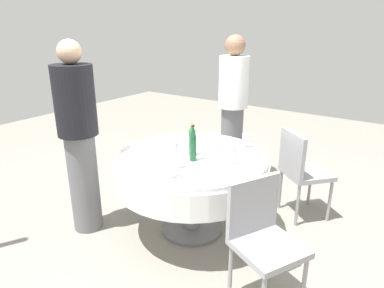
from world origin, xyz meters
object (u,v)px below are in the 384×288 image
object	(u,v)px
plate_left	(144,157)
plate_far	(176,146)
dining_table	(192,171)
wine_glass_rear	(232,151)
wine_glass_south	(216,138)
plate_outer	(216,155)
bottle_green_north	(191,140)
plate_right	(204,141)
wine_glass_near	(172,166)
person_east	(79,137)
bottle_clear_east	(175,152)
chair_rear	(300,167)
wine_glass_west	(246,138)
chair_west	(261,233)
bottle_dark_green_front	(193,144)
person_north	(233,107)

from	to	relation	value
plate_left	plate_far	world-z (taller)	same
dining_table	wine_glass_rear	world-z (taller)	wine_glass_rear
wine_glass_south	plate_outer	bearing A→B (deg)	-147.99
bottle_green_north	plate_right	distance (m)	0.41
wine_glass_near	plate_outer	xyz separation A→B (m)	(0.56, -0.04, -0.08)
person_east	dining_table	bearing A→B (deg)	-90.00
wine_glass_rear	plate_outer	size ratio (longest dim) A/B	0.63
bottle_clear_east	plate_left	size ratio (longest dim) A/B	1.27
wine_glass_south	chair_rear	bearing A→B (deg)	-49.45
plate_left	plate_right	bearing A→B (deg)	-15.16
plate_far	person_east	xyz separation A→B (m)	(-0.62, 0.58, 0.15)
bottle_clear_east	person_east	xyz separation A→B (m)	(-0.21, 0.88, 0.02)
wine_glass_near	wine_glass_west	xyz separation A→B (m)	(0.91, -0.15, 0.00)
wine_glass_rear	chair_west	world-z (taller)	wine_glass_rear
dining_table	bottle_green_north	bearing A→B (deg)	103.52
bottle_green_north	chair_west	xyz separation A→B (m)	(-0.42, -0.85, -0.36)
dining_table	bottle_dark_green_front	xyz separation A→B (m)	(-0.09, -0.08, 0.29)
wine_glass_near	wine_glass_rear	bearing A→B (deg)	-26.42
bottle_green_north	person_east	world-z (taller)	person_east
dining_table	wine_glass_west	bearing A→B (deg)	-32.29
plate_left	person_north	world-z (taller)	person_north
wine_glass_south	plate_right	distance (m)	0.24
bottle_dark_green_front	person_north	xyz separation A→B (m)	(1.29, 0.34, 0.02)
bottle_clear_east	plate_far	size ratio (longest dim) A/B	1.22
wine_glass_west	person_north	size ratio (longest dim) A/B	0.08
bottle_green_north	wine_glass_near	distance (m)	0.48
wine_glass_rear	plate_right	world-z (taller)	wine_glass_rear
wine_glass_west	chair_west	xyz separation A→B (m)	(-0.87, -0.56, -0.31)
plate_outer	person_east	distance (m)	1.20
plate_far	plate_right	xyz separation A→B (m)	(0.27, -0.13, 0.00)
bottle_dark_green_front	wine_glass_west	world-z (taller)	bottle_dark_green_front
wine_glass_west	chair_rear	xyz separation A→B (m)	(0.35, -0.41, -0.31)
wine_glass_south	plate_left	distance (m)	0.68
wine_glass_rear	plate_left	distance (m)	0.75
plate_left	plate_outer	size ratio (longest dim) A/B	0.91
plate_right	person_east	xyz separation A→B (m)	(-0.89, 0.71, 0.15)
dining_table	wine_glass_near	bearing A→B (deg)	-162.89
wine_glass_near	plate_outer	size ratio (longest dim) A/B	0.51
bottle_green_north	plate_left	world-z (taller)	bottle_green_north
wine_glass_near	plate_far	distance (m)	0.68
plate_outer	person_north	xyz separation A→B (m)	(1.10, 0.45, 0.15)
plate_right	wine_glass_south	bearing A→B (deg)	-117.11
bottle_green_north	bottle_dark_green_front	size ratio (longest dim) A/B	0.96
bottle_dark_green_front	wine_glass_near	xyz separation A→B (m)	(-0.36, -0.06, -0.05)
plate_far	plate_right	size ratio (longest dim) A/B	1.18
bottle_green_north	wine_glass_near	world-z (taller)	bottle_green_north
plate_far	person_east	distance (m)	0.86
bottle_green_north	plate_left	size ratio (longest dim) A/B	1.28
wine_glass_rear	plate_left	xyz separation A→B (m)	(-0.31, 0.67, -0.11)
wine_glass_south	chair_west	size ratio (longest dim) A/B	0.16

